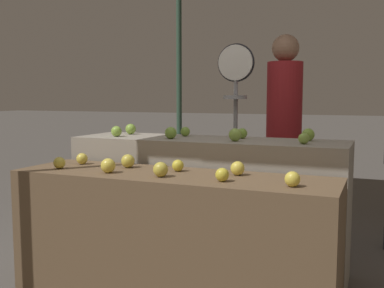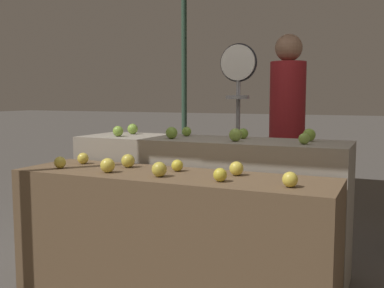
% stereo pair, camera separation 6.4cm
% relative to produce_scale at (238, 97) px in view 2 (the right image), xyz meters
% --- Properties ---
extents(display_counter_front, '(1.95, 0.55, 0.81)m').
position_rel_produce_scale_xyz_m(display_counter_front, '(0.01, -1.29, -0.86)').
color(display_counter_front, brown).
rests_on(display_counter_front, ground_plane).
extents(display_counter_back, '(1.95, 0.55, 0.97)m').
position_rel_produce_scale_xyz_m(display_counter_back, '(0.01, -0.69, -0.78)').
color(display_counter_back, gray).
rests_on(display_counter_back, ground_plane).
extents(apple_front_0, '(0.08, 0.08, 0.08)m').
position_rel_produce_scale_xyz_m(apple_front_0, '(-0.73, -1.40, -0.42)').
color(apple_front_0, gold).
rests_on(apple_front_0, display_counter_front).
extents(apple_front_1, '(0.09, 0.09, 0.09)m').
position_rel_produce_scale_xyz_m(apple_front_1, '(-0.35, -1.41, -0.41)').
color(apple_front_1, yellow).
rests_on(apple_front_1, display_counter_front).
extents(apple_front_2, '(0.09, 0.09, 0.09)m').
position_rel_produce_scale_xyz_m(apple_front_2, '(0.00, -1.41, -0.41)').
color(apple_front_2, gold).
rests_on(apple_front_2, display_counter_front).
extents(apple_front_3, '(0.07, 0.07, 0.07)m').
position_rel_produce_scale_xyz_m(apple_front_3, '(0.37, -1.41, -0.42)').
color(apple_front_3, gold).
rests_on(apple_front_3, display_counter_front).
extents(apple_front_4, '(0.08, 0.08, 0.08)m').
position_rel_produce_scale_xyz_m(apple_front_4, '(0.75, -1.40, -0.42)').
color(apple_front_4, yellow).
rests_on(apple_front_4, display_counter_front).
extents(apple_front_5, '(0.08, 0.08, 0.08)m').
position_rel_produce_scale_xyz_m(apple_front_5, '(-0.71, -1.18, -0.42)').
color(apple_front_5, yellow).
rests_on(apple_front_5, display_counter_front).
extents(apple_front_6, '(0.09, 0.09, 0.09)m').
position_rel_produce_scale_xyz_m(apple_front_6, '(-0.35, -1.19, -0.41)').
color(apple_front_6, gold).
rests_on(apple_front_6, display_counter_front).
extents(apple_front_7, '(0.07, 0.07, 0.07)m').
position_rel_produce_scale_xyz_m(apple_front_7, '(0.01, -1.20, -0.42)').
color(apple_front_7, gold).
rests_on(apple_front_7, display_counter_front).
extents(apple_front_8, '(0.08, 0.08, 0.08)m').
position_rel_produce_scale_xyz_m(apple_front_8, '(0.39, -1.19, -0.42)').
color(apple_front_8, yellow).
rests_on(apple_front_8, display_counter_front).
extents(apple_back_0, '(0.08, 0.08, 0.08)m').
position_rel_produce_scale_xyz_m(apple_back_0, '(-0.68, -0.80, -0.26)').
color(apple_back_0, '#84AD3D').
rests_on(apple_back_0, display_counter_back).
extents(apple_back_1, '(0.08, 0.08, 0.08)m').
position_rel_produce_scale_xyz_m(apple_back_1, '(-0.22, -0.81, -0.26)').
color(apple_back_1, '#7AA338').
rests_on(apple_back_1, display_counter_back).
extents(apple_back_2, '(0.09, 0.09, 0.09)m').
position_rel_produce_scale_xyz_m(apple_back_2, '(0.25, -0.80, -0.26)').
color(apple_back_2, '#8EB247').
rests_on(apple_back_2, display_counter_back).
extents(apple_back_3, '(0.07, 0.07, 0.07)m').
position_rel_produce_scale_xyz_m(apple_back_3, '(0.70, -0.80, -0.26)').
color(apple_back_3, '#8EB247').
rests_on(apple_back_3, display_counter_back).
extents(apple_back_4, '(0.08, 0.08, 0.08)m').
position_rel_produce_scale_xyz_m(apple_back_4, '(-0.69, -0.58, -0.26)').
color(apple_back_4, '#84AD3D').
rests_on(apple_back_4, display_counter_back).
extents(apple_back_5, '(0.07, 0.07, 0.07)m').
position_rel_produce_scale_xyz_m(apple_back_5, '(-0.21, -0.58, -0.26)').
color(apple_back_5, '#7AA338').
rests_on(apple_back_5, display_counter_back).
extents(apple_back_6, '(0.07, 0.07, 0.07)m').
position_rel_produce_scale_xyz_m(apple_back_6, '(0.24, -0.59, -0.26)').
color(apple_back_6, '#7AA338').
rests_on(apple_back_6, display_counter_back).
extents(apple_back_7, '(0.09, 0.09, 0.09)m').
position_rel_produce_scale_xyz_m(apple_back_7, '(0.70, -0.59, -0.26)').
color(apple_back_7, '#84AD3D').
rests_on(apple_back_7, display_counter_back).
extents(produce_scale, '(0.32, 0.20, 1.71)m').
position_rel_produce_scale_xyz_m(produce_scale, '(0.00, 0.00, 0.00)').
color(produce_scale, '#99999E').
rests_on(produce_scale, ground_plane).
extents(person_vendor_at_scale, '(0.36, 0.36, 1.81)m').
position_rel_produce_scale_xyz_m(person_vendor_at_scale, '(0.35, 0.32, -0.20)').
color(person_vendor_at_scale, '#2D2D38').
rests_on(person_vendor_at_scale, ground_plane).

